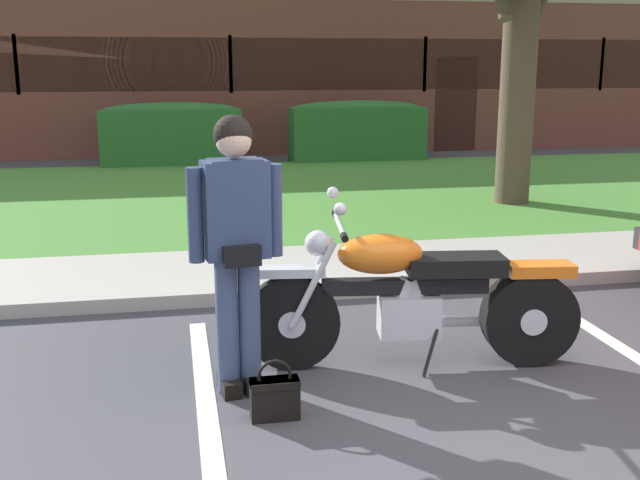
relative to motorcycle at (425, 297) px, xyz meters
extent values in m
plane|color=#424247|center=(0.09, -1.27, -0.48)|extent=(140.00, 140.00, 0.00)
cube|color=#ADA89E|center=(0.09, 1.62, -0.42)|extent=(60.00, 0.20, 0.12)
cube|color=#ADA89E|center=(0.09, 2.47, -0.44)|extent=(60.00, 1.50, 0.08)
cube|color=#478433|center=(0.09, 6.81, -0.45)|extent=(60.00, 7.18, 0.06)
cube|color=silver|center=(-1.47, -1.07, -0.48)|extent=(0.14, 4.40, 0.01)
cylinder|color=black|center=(-0.88, 0.11, -0.16)|extent=(0.65, 0.18, 0.64)
cylinder|color=silver|center=(-0.88, 0.11, -0.16)|extent=(0.19, 0.14, 0.18)
cylinder|color=black|center=(0.70, -0.10, -0.16)|extent=(0.66, 0.26, 0.64)
cylinder|color=silver|center=(0.70, -0.10, -0.16)|extent=(0.20, 0.22, 0.18)
cube|color=silver|center=(-0.88, 0.11, 0.19)|extent=(0.45, 0.20, 0.06)
cube|color=orange|center=(0.75, -0.11, 0.18)|extent=(0.46, 0.26, 0.08)
cylinder|color=silver|center=(-0.76, 0.02, 0.12)|extent=(0.31, 0.09, 0.58)
cylinder|color=silver|center=(-0.74, 0.18, 0.12)|extent=(0.31, 0.09, 0.58)
sphere|color=silver|center=(-0.71, 0.09, 0.38)|extent=(0.17, 0.17, 0.17)
cylinder|color=silver|center=(-0.57, 0.07, 0.50)|extent=(0.13, 0.72, 0.03)
cylinder|color=black|center=(-0.62, -0.28, 0.50)|extent=(0.06, 0.10, 0.04)
cylinder|color=black|center=(-0.53, 0.43, 0.50)|extent=(0.06, 0.10, 0.04)
sphere|color=silver|center=(-0.63, -0.22, 0.66)|extent=(0.08, 0.08, 0.08)
sphere|color=silver|center=(-0.55, 0.37, 0.66)|extent=(0.08, 0.08, 0.08)
cube|color=black|center=(-0.14, 0.01, 0.08)|extent=(1.10, 0.25, 0.10)
ellipsoid|color=orange|center=(-0.31, 0.04, 0.30)|extent=(0.60, 0.39, 0.26)
cube|color=black|center=(0.19, -0.03, 0.22)|extent=(0.67, 0.36, 0.12)
cube|color=silver|center=(-0.11, 0.01, -0.12)|extent=(0.43, 0.29, 0.28)
cylinder|color=silver|center=(-0.14, 0.02, 0.04)|extent=(0.19, 0.14, 0.21)
cylinder|color=silver|center=(-0.07, 0.01, 0.04)|extent=(0.19, 0.14, 0.21)
cylinder|color=silver|center=(0.28, 0.10, -0.22)|extent=(0.61, 0.16, 0.08)
cylinder|color=silver|center=(0.47, 0.07, -0.22)|extent=(0.61, 0.16, 0.08)
cylinder|color=black|center=(-0.01, -0.16, -0.33)|extent=(0.14, 0.11, 0.30)
cube|color=black|center=(-1.19, -0.19, -0.43)|extent=(0.14, 0.25, 0.10)
cube|color=black|center=(-1.32, -0.20, -0.43)|extent=(0.14, 0.25, 0.10)
cylinder|color=#3D4C70|center=(-1.19, -0.17, -0.05)|extent=(0.14, 0.14, 0.86)
cylinder|color=#3D4C70|center=(-1.33, -0.19, -0.05)|extent=(0.14, 0.14, 0.86)
cube|color=navy|center=(-1.26, -0.18, 0.67)|extent=(0.41, 0.27, 0.58)
cube|color=navy|center=(-1.26, -0.18, 0.94)|extent=(0.33, 0.24, 0.06)
sphere|color=beige|center=(-1.26, -0.18, 1.08)|extent=(0.21, 0.21, 0.21)
sphere|color=black|center=(-1.26, -0.16, 1.11)|extent=(0.23, 0.23, 0.23)
cube|color=black|center=(-1.24, -0.30, 0.42)|extent=(0.23, 0.13, 0.12)
cylinder|color=navy|center=(-1.02, -0.14, 0.65)|extent=(0.09, 0.09, 0.56)
cylinder|color=navy|center=(-1.50, -0.21, 0.65)|extent=(0.09, 0.09, 0.56)
cube|color=black|center=(-1.09, -0.60, -0.36)|extent=(0.28, 0.12, 0.24)
cube|color=black|center=(-1.09, -0.61, -0.26)|extent=(0.28, 0.13, 0.04)
torus|color=black|center=(-1.09, -0.60, -0.22)|extent=(0.20, 0.02, 0.20)
cylinder|color=#4C3D2D|center=(3.09, 5.35, 1.10)|extent=(0.48, 0.48, 3.17)
cube|color=#286028|center=(-1.61, 10.58, 0.07)|extent=(2.67, 0.90, 1.10)
ellipsoid|color=#286028|center=(-1.61, 10.58, 0.62)|extent=(2.54, 0.84, 0.28)
cube|color=#286028|center=(2.10, 10.58, 0.07)|extent=(2.71, 0.90, 1.10)
ellipsoid|color=#286028|center=(2.10, 10.58, 0.62)|extent=(2.57, 0.84, 0.28)
cube|color=brown|center=(-0.31, 17.21, 1.29)|extent=(25.32, 10.36, 3.53)
cube|color=#4C4742|center=(-0.31, 17.21, 3.15)|extent=(25.58, 10.46, 0.20)
cube|color=#1E282D|center=(-0.31, 12.06, 1.46)|extent=(21.53, 0.06, 1.10)
cube|color=brown|center=(-4.61, 12.05, 1.46)|extent=(0.08, 0.04, 1.20)
cube|color=brown|center=(-0.31, 12.05, 1.46)|extent=(0.08, 0.04, 1.20)
cube|color=brown|center=(4.00, 12.05, 1.46)|extent=(0.08, 0.04, 1.20)
cube|color=brown|center=(8.30, 12.05, 1.46)|extent=(0.08, 0.04, 1.20)
cube|color=#473323|center=(4.76, 12.07, 0.57)|extent=(1.00, 0.08, 2.10)
camera|label=1|loc=(-1.61, -4.64, 1.52)|focal=43.00mm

